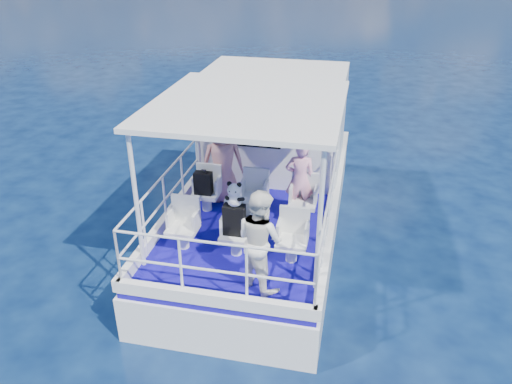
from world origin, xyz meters
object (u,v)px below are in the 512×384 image
passenger_port_fwd (223,162)px  backpack_center (234,220)px  panda (234,194)px  passenger_stbd_aft (260,240)px

passenger_port_fwd → backpack_center: 1.89m
passenger_port_fwd → backpack_center: (0.67, -1.76, -0.18)m
backpack_center → panda: 0.46m
passenger_stbd_aft → panda: bearing=-13.9°
passenger_stbd_aft → backpack_center: (-0.55, 0.68, -0.14)m
backpack_center → passenger_port_fwd: bearing=110.9°
passenger_stbd_aft → panda: passenger_stbd_aft is taller
backpack_center → panda: (0.01, 0.00, 0.46)m
passenger_stbd_aft → backpack_center: bearing=-13.2°
panda → passenger_port_fwd: bearing=111.3°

